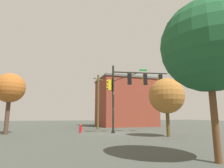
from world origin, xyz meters
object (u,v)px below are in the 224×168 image
object	(u,v)px
signal_pole_assembly	(131,85)
brick_building	(125,102)
tree_mid	(10,88)
utility_pole	(98,100)
tree_near	(167,96)
tree_far	(208,46)
fire_hydrant	(81,129)

from	to	relation	value
signal_pole_assembly	brick_building	world-z (taller)	brick_building
brick_building	tree_mid	bearing A→B (deg)	-147.95
utility_pole	tree_near	distance (m)	10.78
tree_far	fire_hydrant	bearing A→B (deg)	100.98
signal_pole_assembly	tree_near	world-z (taller)	signal_pole_assembly
signal_pole_assembly	utility_pole	distance (m)	6.48
signal_pole_assembly	utility_pole	size ratio (longest dim) A/B	0.97
utility_pole	tree_mid	bearing A→B (deg)	-158.84
fire_hydrant	tree_far	size ratio (longest dim) A/B	0.13
utility_pole	tree_near	xyz separation A→B (m)	(3.46, -10.20, -0.36)
tree_far	brick_building	bearing A→B (deg)	74.89
tree_mid	signal_pole_assembly	bearing A→B (deg)	-10.90
utility_pole	fire_hydrant	distance (m)	5.97
tree_near	tree_far	bearing A→B (deg)	-113.94
fire_hydrant	tree_near	xyz separation A→B (m)	(6.30, -6.14, 2.96)
tree_mid	tree_near	bearing A→B (deg)	-25.99
tree_mid	fire_hydrant	bearing A→B (deg)	-2.44
utility_pole	tree_far	xyz separation A→B (m)	(-0.10, -18.20, 0.68)
signal_pole_assembly	fire_hydrant	xyz separation A→B (m)	(-4.87, 1.97, -4.52)
signal_pole_assembly	brick_building	xyz separation A→B (m)	(4.52, 12.47, -0.84)
tree_near	tree_far	world-z (taller)	tree_far
signal_pole_assembly	tree_mid	bearing A→B (deg)	169.10
utility_pole	tree_far	world-z (taller)	utility_pole
fire_hydrant	tree_near	distance (m)	9.28
tree_far	brick_building	world-z (taller)	brick_building
signal_pole_assembly	tree_far	distance (m)	12.36
tree_far	tree_near	bearing A→B (deg)	66.06
tree_near	brick_building	bearing A→B (deg)	79.45
brick_building	tree_far	bearing A→B (deg)	-105.11
tree_mid	brick_building	bearing A→B (deg)	32.05
signal_pole_assembly	tree_near	size ratio (longest dim) A/B	1.42
signal_pole_assembly	tree_near	distance (m)	4.67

